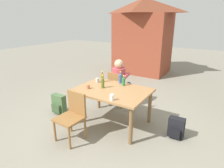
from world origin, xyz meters
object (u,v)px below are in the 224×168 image
person_in_white_shirt (120,80)px  backpack_by_near_side (176,128)px  bottle_green (124,81)px  backpack_by_far_side (59,105)px  cup_white (112,97)px  chair_near_left (72,114)px  cup_terracotta (88,87)px  brick_kiosk (143,35)px  chair_far_left (118,87)px  bottle_amber (102,77)px  bottle_blue (120,78)px  cup_steel (97,80)px  bottle_olive (103,82)px  dining_table (112,94)px

person_in_white_shirt → backpack_by_near_side: size_ratio=3.04×
bottle_green → backpack_by_far_side: (-1.35, -0.62, -0.63)m
cup_white → backpack_by_near_side: size_ratio=0.29×
chair_near_left → backpack_by_far_side: (-0.95, 0.54, -0.27)m
cup_terracotta → brick_kiosk: 4.47m
backpack_by_far_side → cup_white: bearing=-6.3°
chair_near_left → person_in_white_shirt: (-0.01, 1.75, 0.17)m
brick_kiosk → chair_far_left: bearing=-76.4°
chair_far_left → bottle_amber: bottle_amber is taller
cup_terracotta → backpack_by_near_side: cup_terracotta is taller
chair_far_left → bottle_blue: size_ratio=3.25×
cup_white → cup_steel: cup_white is taller
chair_far_left → cup_white: bearing=-64.3°
bottle_olive → backpack_by_near_side: 1.65m
cup_white → bottle_blue: bearing=110.5°
brick_kiosk → chair_near_left: bearing=-80.7°
backpack_by_near_side → brick_kiosk: (-2.41, 3.96, 1.30)m
bottle_blue → cup_white: size_ratio=2.42×
cup_white → cup_steel: (-0.79, 0.66, -0.01)m
bottle_olive → backpack_by_near_side: (1.49, 0.20, -0.68)m
bottle_amber → backpack_by_near_side: 1.85m
cup_steel → backpack_by_near_side: cup_steel is taller
cup_steel → backpack_by_near_side: size_ratio=0.25×
cup_terracotta → backpack_by_far_side: bearing=-175.1°
cup_terracotta → bottle_green: bearing=46.5°
chair_far_left → person_in_white_shirt: size_ratio=0.74×
chair_near_left → bottle_olive: (0.11, 0.81, 0.38)m
dining_table → bottle_blue: (-0.06, 0.44, 0.21)m
backpack_by_near_side → cup_steel: bearing=179.2°
chair_far_left → cup_white: chair_far_left is taller
bottle_amber → bottle_olive: 0.39m
bottle_olive → cup_terracotta: (-0.23, -0.19, -0.08)m
chair_far_left → brick_kiosk: bearing=103.6°
person_in_white_shirt → backpack_by_near_side: person_in_white_shirt is taller
chair_far_left → person_in_white_shirt: person_in_white_shirt is taller
person_in_white_shirt → bottle_olive: (0.12, -0.94, 0.21)m
person_in_white_shirt → cup_steel: bearing=-104.6°
bottle_green → cup_steel: 0.61m
dining_table → cup_steel: size_ratio=14.85×
cup_steel → bottle_amber: bearing=51.5°
bottle_blue → bottle_olive: bearing=-108.7°
person_in_white_shirt → cup_terracotta: 1.15m
person_in_white_shirt → cup_steel: person_in_white_shirt is taller
cup_steel → cup_terracotta: 0.43m
chair_far_left → person_in_white_shirt: bearing=86.3°
bottle_blue → cup_terracotta: (-0.38, -0.65, -0.07)m
bottle_olive → cup_white: bearing=-41.7°
cup_terracotta → cup_steel: bearing=100.1°
backpack_by_near_side → backpack_by_far_side: 2.59m
bottle_amber → cup_steel: bottle_amber is taller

